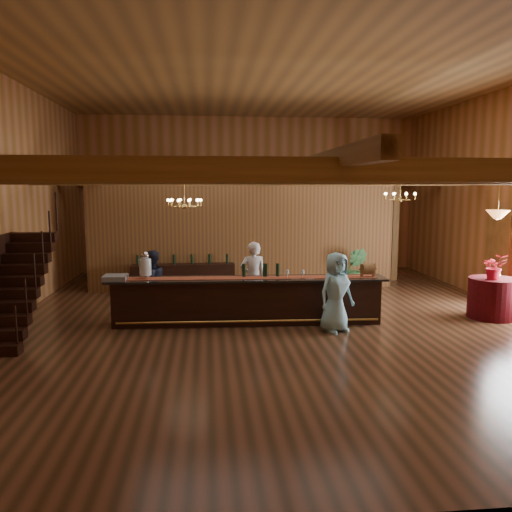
{
  "coord_description": "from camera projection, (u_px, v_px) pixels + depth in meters",
  "views": [
    {
      "loc": [
        -1.55,
        -11.09,
        3.0
      ],
      "look_at": [
        -0.41,
        0.54,
        1.4
      ],
      "focal_mm": 35.0,
      "sensor_mm": 36.0,
      "label": 1
    }
  ],
  "objects": [
    {
      "name": "window_right_back",
      "position": [
        499.0,
        244.0,
        12.85
      ],
      "size": [
        0.12,
        1.05,
        1.75
      ],
      "primitive_type": "cube",
      "color": "white",
      "rests_on": "wall_right"
    },
    {
      "name": "bar_bottle_2",
      "position": [
        266.0,
        270.0,
        11.12
      ],
      "size": [
        0.07,
        0.07,
        0.3
      ],
      "primitive_type": "cylinder",
      "color": "black",
      "rests_on": "tasting_bar"
    },
    {
      "name": "raffle_drum",
      "position": [
        368.0,
        269.0,
        11.09
      ],
      "size": [
        0.34,
        0.24,
        0.3
      ],
      "color": "brown",
      "rests_on": "tasting_bar"
    },
    {
      "name": "staff_second",
      "position": [
        152.0,
        284.0,
        11.57
      ],
      "size": [
        0.97,
        0.94,
        1.57
      ],
      "primitive_type": "imported",
      "rotation": [
        0.0,
        0.0,
        3.81
      ],
      "color": "#1D2033",
      "rests_on": "floor"
    },
    {
      "name": "ceiling",
      "position": [
        277.0,
        71.0,
        10.75
      ],
      "size": [
        14.0,
        14.0,
        0.0
      ],
      "primitive_type": "plane",
      "rotation": [
        3.14,
        0.0,
        0.0
      ],
      "color": "#A5753C",
      "rests_on": "wall_back"
    },
    {
      "name": "table_flowers",
      "position": [
        494.0,
        267.0,
        11.31
      ],
      "size": [
        0.62,
        0.57,
        0.59
      ],
      "primitive_type": "imported",
      "rotation": [
        0.0,
        0.0,
        -0.24
      ],
      "color": "red",
      "rests_on": "round_table"
    },
    {
      "name": "chandelier_right",
      "position": [
        400.0,
        196.0,
        12.36
      ],
      "size": [
        0.8,
        0.8,
        0.56
      ],
      "color": "#C29242",
      "rests_on": "beam_grid"
    },
    {
      "name": "floor",
      "position": [
        276.0,
        319.0,
        11.5
      ],
      "size": [
        14.0,
        14.0,
        0.0
      ],
      "primitive_type": "plane",
      "color": "brown",
      "rests_on": "ground"
    },
    {
      "name": "backbar_shelf",
      "position": [
        183.0,
        278.0,
        14.35
      ],
      "size": [
        2.96,
        0.65,
        0.83
      ],
      "primitive_type": "cube",
      "rotation": [
        0.0,
        0.0,
        0.07
      ],
      "color": "black",
      "rests_on": "floor"
    },
    {
      "name": "floor_plant",
      "position": [
        354.0,
        269.0,
        14.67
      ],
      "size": [
        0.85,
        0.78,
        1.26
      ],
      "primitive_type": "imported",
      "rotation": [
        0.0,
        0.0,
        -0.38
      ],
      "color": "#326734",
      "rests_on": "floor"
    },
    {
      "name": "wall_back",
      "position": [
        250.0,
        195.0,
        18.03
      ],
      "size": [
        12.0,
        0.1,
        5.5
      ],
      "primitive_type": "cube",
      "color": "#B8764A",
      "rests_on": "floor"
    },
    {
      "name": "chandelier_left",
      "position": [
        184.0,
        202.0,
        11.8
      ],
      "size": [
        0.8,
        0.8,
        0.7
      ],
      "color": "#C29242",
      "rests_on": "beam_grid"
    },
    {
      "name": "partition_wall",
      "position": [
        243.0,
        237.0,
        14.69
      ],
      "size": [
        9.0,
        0.18,
        3.1
      ],
      "primitive_type": "cube",
      "color": "brown",
      "rests_on": "floor"
    },
    {
      "name": "round_table",
      "position": [
        492.0,
        298.0,
        11.54
      ],
      "size": [
        1.08,
        1.08,
        0.93
      ],
      "primitive_type": "cylinder",
      "color": "#4F040F",
      "rests_on": "floor"
    },
    {
      "name": "support_posts",
      "position": [
        279.0,
        253.0,
        10.79
      ],
      "size": [
        9.2,
        10.2,
        3.2
      ],
      "color": "olive",
      "rests_on": "floor"
    },
    {
      "name": "glass_rack_tray",
      "position": [
        115.0,
        277.0,
        10.78
      ],
      "size": [
        0.5,
        0.5,
        0.1
      ],
      "primitive_type": "cube",
      "color": "gray",
      "rests_on": "tasting_bar"
    },
    {
      "name": "table_vase",
      "position": [
        496.0,
        272.0,
        11.42
      ],
      "size": [
        0.18,
        0.18,
        0.32
      ],
      "primitive_type": "imported",
      "rotation": [
        0.0,
        0.0,
        0.13
      ],
      "color": "#C29242",
      "rests_on": "round_table"
    },
    {
      "name": "bar_bottle_3",
      "position": [
        278.0,
        270.0,
        11.14
      ],
      "size": [
        0.07,
        0.07,
        0.3
      ],
      "primitive_type": "cylinder",
      "color": "black",
      "rests_on": "tasting_bar"
    },
    {
      "name": "wall_front",
      "position": [
        391.0,
        217.0,
        4.22
      ],
      "size": [
        12.0,
        0.1,
        5.5
      ],
      "primitive_type": "cube",
      "color": "#B8764A",
      "rests_on": "floor"
    },
    {
      "name": "beverage_dispenser",
      "position": [
        145.0,
        266.0,
        10.88
      ],
      "size": [
        0.26,
        0.26,
        0.6
      ],
      "color": "silver",
      "rests_on": "tasting_bar"
    },
    {
      "name": "bar_bottle_0",
      "position": [
        244.0,
        270.0,
        11.09
      ],
      "size": [
        0.07,
        0.07,
        0.3
      ],
      "primitive_type": "cylinder",
      "color": "black",
      "rests_on": "tasting_bar"
    },
    {
      "name": "tasting_bar",
      "position": [
        247.0,
        300.0,
        11.07
      ],
      "size": [
        6.17,
        1.02,
        1.04
      ],
      "rotation": [
        0.0,
        0.0,
        -0.04
      ],
      "color": "black",
      "rests_on": "floor"
    },
    {
      "name": "beam_grid",
      "position": [
        274.0,
        177.0,
        11.56
      ],
      "size": [
        11.9,
        13.9,
        0.39
      ],
      "color": "olive",
      "rests_on": "wall_left"
    },
    {
      "name": "bartender",
      "position": [
        253.0,
        278.0,
        11.89
      ],
      "size": [
        0.64,
        0.43,
        1.74
      ],
      "primitive_type": "imported",
      "rotation": [
        0.0,
        0.0,
        3.16
      ],
      "color": "white",
      "rests_on": "floor"
    },
    {
      "name": "staircase",
      "position": [
        15.0,
        287.0,
        10.1
      ],
      "size": [
        1.0,
        2.8,
        2.0
      ],
      "color": "black",
      "rests_on": "floor"
    },
    {
      "name": "pendant_lamp",
      "position": [
        498.0,
        214.0,
        11.27
      ],
      "size": [
        0.52,
        0.52,
        0.9
      ],
      "color": "#C29242",
      "rests_on": "beam_grid"
    },
    {
      "name": "backroom_boxes",
      "position": [
        245.0,
        262.0,
        16.82
      ],
      "size": [
        4.1,
        0.6,
        1.1
      ],
      "color": "black",
      "rests_on": "floor"
    },
    {
      "name": "guest",
      "position": [
        336.0,
        292.0,
        10.39
      ],
      "size": [
        0.97,
        0.84,
        1.68
      ],
      "primitive_type": "imported",
      "rotation": [
        0.0,
        0.0,
        0.44
      ],
      "color": "#8ECCDD",
      "rests_on": "floor"
    },
    {
      "name": "bar_bottle_1",
      "position": [
        264.0,
        270.0,
        11.12
      ],
      "size": [
        0.07,
        0.07,
        0.3
      ],
      "primitive_type": "cylinder",
      "color": "black",
      "rests_on": "tasting_bar"
    }
  ]
}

